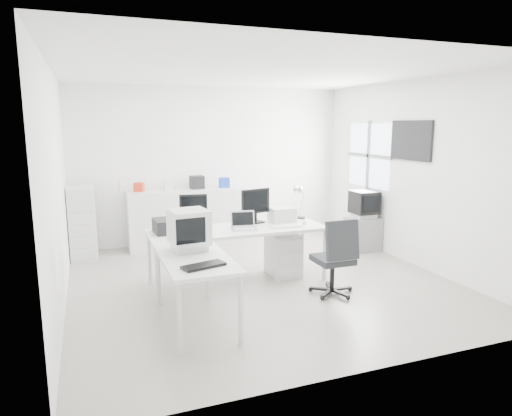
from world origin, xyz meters
name	(u,v)px	position (x,y,z in m)	size (l,w,h in m)	color
floor	(261,282)	(0.00, 0.00, 0.00)	(5.00, 5.00, 0.01)	#BAB5A7
ceiling	(261,72)	(0.00, 0.00, 2.80)	(5.00, 5.00, 0.01)	white
back_wall	(212,165)	(0.00, 2.50, 1.40)	(5.00, 0.02, 2.80)	white
left_wall	(57,190)	(-2.50, 0.00, 1.40)	(0.02, 5.00, 2.80)	white
right_wall	(415,174)	(2.50, 0.00, 1.40)	(0.02, 5.00, 2.80)	white
window	(369,156)	(2.48, 1.20, 1.60)	(0.02, 1.20, 1.10)	white
wall_picture	(411,140)	(2.47, 0.10, 1.90)	(0.04, 0.90, 0.60)	black
main_desk	(238,255)	(-0.29, 0.13, 0.38)	(2.40, 0.80, 0.75)	silver
side_desk	(195,290)	(-1.14, -0.97, 0.38)	(0.70, 1.40, 0.75)	silver
drawer_pedestal	(283,254)	(0.41, 0.18, 0.30)	(0.40, 0.50, 0.60)	silver
inkjet_printer	(174,225)	(-1.14, 0.23, 0.84)	(0.50, 0.39, 0.18)	black
lcd_monitor_small	(193,211)	(-0.84, 0.38, 0.99)	(0.37, 0.21, 0.47)	black
lcd_monitor_large	(256,206)	(0.06, 0.38, 0.99)	(0.46, 0.18, 0.48)	black
laptop	(244,221)	(-0.24, 0.03, 0.87)	(0.35, 0.36, 0.23)	#B7B7BA
white_keyboard	(286,226)	(0.36, -0.02, 0.76)	(0.44, 0.14, 0.02)	silver
white_mouse	(304,222)	(0.66, 0.03, 0.78)	(0.06, 0.06, 0.06)	silver
laser_printer	(282,214)	(0.46, 0.35, 0.85)	(0.35, 0.30, 0.20)	#BDBDBD
desk_lamp	(301,204)	(0.81, 0.43, 0.97)	(0.15, 0.15, 0.44)	silver
crt_monitor	(189,232)	(-1.14, -0.72, 0.97)	(0.38, 0.38, 0.43)	#B7B7BA
black_keyboard	(204,266)	(-1.14, -1.37, 0.76)	(0.43, 0.17, 0.03)	black
office_chair	(333,256)	(0.68, -0.74, 0.50)	(0.58, 0.58, 1.01)	#2A2C30
tv_cabinet	(363,234)	(2.22, 0.89, 0.28)	(0.52, 0.43, 0.57)	slate
crt_tv	(364,205)	(2.22, 0.89, 0.79)	(0.50, 0.48, 0.45)	black
sideboard	(187,218)	(-0.55, 2.24, 0.51)	(2.04, 0.51, 1.02)	silver
clutter_box_a	(139,187)	(-1.35, 2.24, 1.09)	(0.15, 0.14, 0.15)	red
clutter_box_b	(169,186)	(-0.85, 2.24, 1.09)	(0.14, 0.12, 0.14)	silver
clutter_box_c	(197,182)	(-0.35, 2.24, 1.13)	(0.23, 0.21, 0.23)	black
clutter_box_d	(224,183)	(0.15, 2.24, 1.11)	(0.18, 0.15, 0.18)	#16339D
clutter_bottle	(120,186)	(-1.65, 2.28, 1.13)	(0.07, 0.07, 0.22)	silver
filing_cabinet	(82,223)	(-2.28, 2.02, 0.59)	(0.41, 0.49, 1.17)	silver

